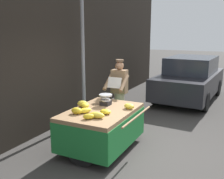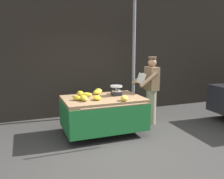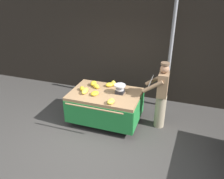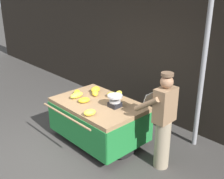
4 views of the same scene
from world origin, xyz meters
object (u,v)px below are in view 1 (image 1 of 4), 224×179
banana_bunch_5 (85,105)px  banana_bunch_3 (82,103)px  banana_bunch_1 (97,115)px  banana_bunch_4 (105,112)px  weighing_scale (106,100)px  banana_bunch_0 (85,110)px  banana_bunch_7 (77,111)px  banana_cart (102,120)px  parked_car (190,79)px  vendor_person (119,93)px  banana_bunch_6 (129,106)px  street_pole (83,62)px  banana_bunch_2 (89,116)px

banana_bunch_5 → banana_bunch_3: bearing=56.0°
banana_bunch_1 → banana_bunch_3: (0.53, 0.65, 0.00)m
banana_bunch_1 → banana_bunch_4: 0.28m
weighing_scale → banana_bunch_0: bearing=172.3°
banana_bunch_3 → banana_bunch_7: size_ratio=1.00×
banana_cart → banana_bunch_4: (-0.20, -0.19, 0.26)m
banana_bunch_0 → parked_car: 5.40m
weighing_scale → vendor_person: (1.00, 0.15, -0.08)m
banana_bunch_1 → banana_bunch_5: 0.71m
weighing_scale → banana_bunch_4: size_ratio=1.21×
vendor_person → banana_cart: bearing=-169.9°
banana_bunch_0 → parked_car: size_ratio=0.06×
banana_bunch_6 → vendor_person: vendor_person is taller
street_pole → banana_bunch_7: (-1.82, -1.00, -0.70)m
banana_bunch_1 → banana_bunch_5: bearing=49.8°
banana_cart → banana_bunch_6: bearing=-56.4°
banana_bunch_7 → parked_car: bearing=-11.9°
banana_bunch_5 → banana_bunch_6: (0.33, -0.85, 0.00)m
banana_bunch_2 → parked_car: bearing=-7.9°
weighing_scale → banana_bunch_3: bearing=127.6°
banana_bunch_6 → banana_bunch_7: (-0.75, 0.77, 0.01)m
weighing_scale → banana_bunch_4: bearing=-152.5°
weighing_scale → banana_bunch_1: bearing=-162.7°
banana_cart → banana_bunch_7: bearing=146.1°
banana_bunch_7 → banana_bunch_2: bearing=-114.0°
parked_car → banana_bunch_3: bearing=164.9°
street_pole → banana_bunch_2: bearing=-145.5°
weighing_scale → banana_bunch_6: 0.57m
banana_cart → banana_bunch_3: banana_bunch_3 is taller
banana_bunch_2 → parked_car: 5.63m
banana_cart → banana_bunch_1: banana_bunch_1 is taller
street_pole → banana_bunch_3: street_pole is taller
banana_bunch_3 → banana_bunch_5: 0.13m
banana_bunch_3 → banana_bunch_6: (0.26, -0.95, -0.00)m
weighing_scale → banana_bunch_5: (-0.38, 0.28, -0.07)m
banana_bunch_2 → banana_bunch_6: (0.92, -0.40, 0.00)m
banana_bunch_3 → banana_bunch_6: 0.99m
banana_bunch_5 → banana_cart: bearing=-86.8°
vendor_person → banana_bunch_0: bearing=-178.2°
banana_bunch_4 → banana_bunch_6: banana_bunch_6 is taller
weighing_scale → street_pole: bearing=49.6°
banana_bunch_1 → banana_bunch_3: bearing=50.8°
banana_bunch_4 → parked_car: bearing=-7.2°
banana_bunch_7 → parked_car: parked_car is taller
banana_cart → banana_bunch_4: banana_bunch_4 is taller
banana_cart → banana_bunch_5: (-0.02, 0.38, 0.27)m
banana_bunch_4 → banana_bunch_5: 0.60m
banana_bunch_6 → vendor_person: 1.26m
banana_bunch_4 → banana_bunch_5: size_ratio=1.13×
parked_car → banana_bunch_4: bearing=172.8°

